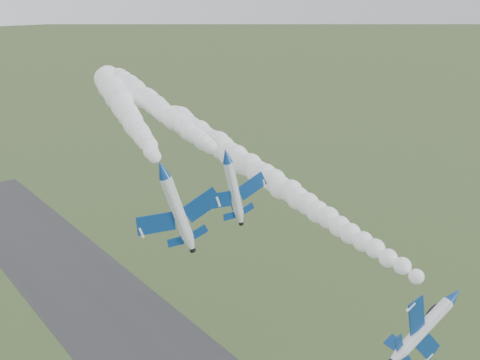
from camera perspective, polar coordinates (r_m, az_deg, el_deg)
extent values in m
cylinder|color=white|center=(63.42, 21.85, -11.41)|extent=(2.66, 7.69, 1.82)
cone|color=white|center=(65.68, 18.62, -9.85)|extent=(1.99, 1.81, 1.82)
cylinder|color=black|center=(66.15, 18.02, -9.56)|extent=(0.98, 0.64, 0.92)
ellipsoid|color=black|center=(62.75, 23.56, -11.77)|extent=(1.50, 2.70, 1.21)
cube|color=navy|center=(61.63, 20.81, -9.73)|extent=(2.27, 2.37, 3.71)
cube|color=navy|center=(65.82, 21.66, -12.66)|extent=(2.27, 2.37, 3.71)
cube|color=navy|center=(64.18, 18.92, -9.33)|extent=(1.02, 1.08, 1.63)
cube|color=navy|center=(66.36, 19.42, -10.89)|extent=(1.02, 1.08, 1.63)
cube|color=navy|center=(65.63, 19.95, -9.50)|extent=(1.95, 1.63, 1.02)
cylinder|color=white|center=(67.10, -8.30, 1.12)|extent=(5.13, 9.06, 1.99)
cone|color=navy|center=(61.84, -7.41, -0.48)|extent=(2.71, 2.91, 1.99)
cone|color=white|center=(72.21, -9.05, 2.44)|extent=(2.55, 2.51, 1.99)
cylinder|color=black|center=(73.22, -9.18, 2.68)|extent=(1.17, 0.96, 1.01)
ellipsoid|color=black|center=(64.73, -8.13, 0.96)|extent=(2.36, 3.34, 1.33)
cube|color=navy|center=(67.87, -10.89, 0.22)|extent=(5.34, 4.11, 1.55)
cube|color=navy|center=(68.18, -5.89, 2.21)|extent=(5.34, 4.11, 1.55)
cube|color=navy|center=(71.24, -10.20, 1.71)|extent=(2.36, 1.85, 0.71)
cube|color=navy|center=(71.40, -7.65, 2.72)|extent=(2.36, 1.85, 0.71)
cube|color=navy|center=(70.62, -9.26, 3.15)|extent=(1.36, 1.88, 2.28)
cylinder|color=white|center=(72.54, -1.46, 2.59)|extent=(3.24, 8.04, 1.67)
cone|color=navy|center=(68.32, 0.37, 1.49)|extent=(2.05, 2.36, 1.67)
cone|color=white|center=(76.67, -3.02, 3.53)|extent=(1.98, 1.99, 1.67)
cylinder|color=black|center=(77.49, -3.31, 3.70)|extent=(0.94, 0.72, 0.84)
ellipsoid|color=black|center=(70.60, -0.82, 2.54)|extent=(1.64, 2.87, 1.11)
cube|color=navy|center=(72.32, -3.65, 1.89)|extent=(4.61, 3.06, 1.03)
cube|color=navy|center=(74.24, 0.21, 3.37)|extent=(4.61, 3.06, 1.03)
cube|color=navy|center=(75.46, -3.77, 2.99)|extent=(2.02, 1.39, 0.49)
cube|color=navy|center=(76.44, -1.77, 3.74)|extent=(2.02, 1.39, 0.49)
cube|color=navy|center=(75.31, -2.88, 4.17)|extent=(0.84, 1.58, 2.04)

